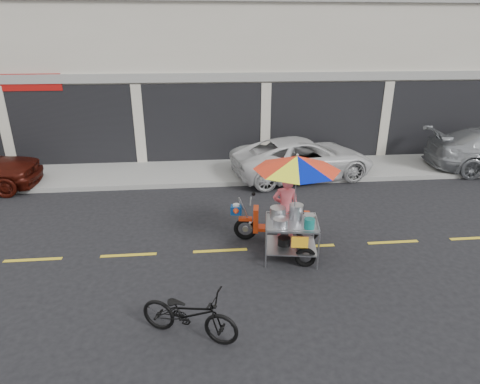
{
  "coord_description": "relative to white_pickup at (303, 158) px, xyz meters",
  "views": [
    {
      "loc": [
        -2.32,
        -7.81,
        4.49
      ],
      "look_at": [
        -1.5,
        0.6,
        1.15
      ],
      "focal_mm": 30.0,
      "sensor_mm": 36.0,
      "label": 1
    }
  ],
  "objects": [
    {
      "name": "ground",
      "position": [
        -1.0,
        -4.7,
        -0.66
      ],
      "size": [
        90.0,
        90.0,
        0.0
      ],
      "primitive_type": "plane",
      "color": "black"
    },
    {
      "name": "centerline",
      "position": [
        -1.0,
        -4.7,
        -0.65
      ],
      "size": [
        42.0,
        0.1,
        0.01
      ],
      "primitive_type": "cube",
      "color": "gold",
      "rests_on": "ground"
    },
    {
      "name": "sidewalk",
      "position": [
        -1.0,
        0.8,
        -0.58
      ],
      "size": [
        45.0,
        3.0,
        0.15
      ],
      "primitive_type": "cube",
      "color": "gray",
      "rests_on": "ground"
    },
    {
      "name": "shophouse_block",
      "position": [
        1.82,
        5.89,
        3.58
      ],
      "size": [
        36.0,
        8.11,
        10.4
      ],
      "color": "beige",
      "rests_on": "ground"
    },
    {
      "name": "white_pickup",
      "position": [
        0.0,
        0.0,
        0.0
      ],
      "size": [
        5.03,
        2.98,
        1.31
      ],
      "primitive_type": "imported",
      "rotation": [
        0.0,
        0.0,
        1.75
      ],
      "color": "silver",
      "rests_on": "ground"
    },
    {
      "name": "food_vendor_rig",
      "position": [
        -1.49,
        -4.81,
        0.79
      ],
      "size": [
        2.29,
        2.09,
        2.31
      ],
      "rotation": [
        0.0,
        0.0,
        -0.16
      ],
      "color": "black",
      "rests_on": "ground"
    },
    {
      "name": "near_bicycle",
      "position": [
        -3.61,
        -7.34,
        -0.23
      ],
      "size": [
        1.72,
        1.18,
        0.86
      ],
      "primitive_type": "imported",
      "rotation": [
        0.0,
        0.0,
        1.15
      ],
      "color": "black",
      "rests_on": "ground"
    }
  ]
}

